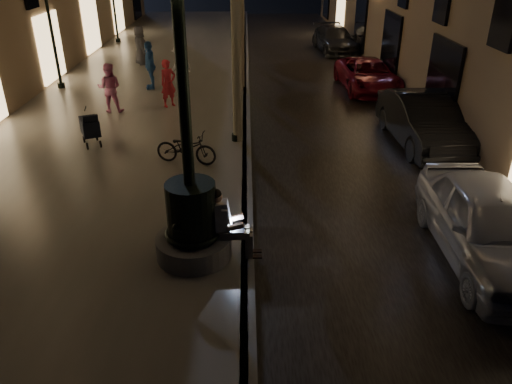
{
  "coord_description": "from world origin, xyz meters",
  "views": [
    {
      "loc": [
        0.01,
        -5.85,
        5.51
      ],
      "look_at": [
        0.18,
        3.0,
        1.02
      ],
      "focal_mm": 35.0,
      "sensor_mm": 36.0,
      "label": 1
    }
  ],
  "objects_px": {
    "fountain_lamppost": "(191,208)",
    "stroller": "(90,127)",
    "seated_man_laptop": "(226,221)",
    "bicycle": "(186,148)",
    "lamp_curb_b": "(238,1)",
    "car_third": "(368,75)",
    "lamp_left_b": "(47,7)",
    "pedestrian_dark": "(140,45)",
    "lamp_curb_a": "(234,34)",
    "pedestrian_blue": "(150,65)",
    "pedestrian_red": "(168,83)",
    "pedestrian_pink": "(110,88)",
    "car_front": "(489,224)",
    "car_second": "(423,121)",
    "pedestrian_white": "(180,66)",
    "car_rear": "(335,39)"
  },
  "relations": [
    {
      "from": "stroller",
      "to": "car_rear",
      "type": "height_order",
      "value": "stroller"
    },
    {
      "from": "seated_man_laptop",
      "to": "pedestrian_dark",
      "type": "xyz_separation_m",
      "value": [
        -4.56,
        16.09,
        0.15
      ]
    },
    {
      "from": "stroller",
      "to": "pedestrian_dark",
      "type": "bearing_deg",
      "value": 67.9
    },
    {
      "from": "lamp_left_b",
      "to": "pedestrian_blue",
      "type": "height_order",
      "value": "lamp_left_b"
    },
    {
      "from": "lamp_left_b",
      "to": "seated_man_laptop",
      "type": "bearing_deg",
      "value": -59.7
    },
    {
      "from": "stroller",
      "to": "fountain_lamppost",
      "type": "bearing_deg",
      "value": -83.62
    },
    {
      "from": "seated_man_laptop",
      "to": "pedestrian_dark",
      "type": "relative_size",
      "value": 0.79
    },
    {
      "from": "pedestrian_pink",
      "to": "bicycle",
      "type": "relative_size",
      "value": 1.01
    },
    {
      "from": "seated_man_laptop",
      "to": "lamp_curb_b",
      "type": "distance_m",
      "value": 14.19
    },
    {
      "from": "lamp_curb_a",
      "to": "stroller",
      "type": "distance_m",
      "value": 4.85
    },
    {
      "from": "lamp_curb_a",
      "to": "car_rear",
      "type": "relative_size",
      "value": 1.07
    },
    {
      "from": "car_front",
      "to": "pedestrian_blue",
      "type": "relative_size",
      "value": 2.42
    },
    {
      "from": "seated_man_laptop",
      "to": "pedestrian_blue",
      "type": "xyz_separation_m",
      "value": [
        -3.37,
        11.85,
        0.19
      ]
    },
    {
      "from": "car_front",
      "to": "pedestrian_white",
      "type": "xyz_separation_m",
      "value": [
        -7.13,
        11.9,
        0.27
      ]
    },
    {
      "from": "fountain_lamppost",
      "to": "car_front",
      "type": "xyz_separation_m",
      "value": [
        5.53,
        0.1,
        -0.46
      ]
    },
    {
      "from": "seated_man_laptop",
      "to": "car_third",
      "type": "height_order",
      "value": "seated_man_laptop"
    },
    {
      "from": "stroller",
      "to": "pedestrian_red",
      "type": "distance_m",
      "value": 4.13
    },
    {
      "from": "fountain_lamppost",
      "to": "pedestrian_pink",
      "type": "bearing_deg",
      "value": 112.25
    },
    {
      "from": "car_front",
      "to": "pedestrian_white",
      "type": "height_order",
      "value": "pedestrian_white"
    },
    {
      "from": "lamp_curb_b",
      "to": "stroller",
      "type": "bearing_deg",
      "value": -116.57
    },
    {
      "from": "seated_man_laptop",
      "to": "bicycle",
      "type": "distance_m",
      "value": 4.52
    },
    {
      "from": "seated_man_laptop",
      "to": "pedestrian_white",
      "type": "bearing_deg",
      "value": 100.45
    },
    {
      "from": "seated_man_laptop",
      "to": "car_rear",
      "type": "xyz_separation_m",
      "value": [
        5.22,
        19.97,
        -0.28
      ]
    },
    {
      "from": "car_second",
      "to": "lamp_left_b",
      "type": "bearing_deg",
      "value": 152.55
    },
    {
      "from": "lamp_curb_a",
      "to": "lamp_curb_b",
      "type": "height_order",
      "value": "same"
    },
    {
      "from": "car_third",
      "to": "pedestrian_red",
      "type": "relative_size",
      "value": 2.68
    },
    {
      "from": "fountain_lamppost",
      "to": "stroller",
      "type": "distance_m",
      "value": 6.68
    },
    {
      "from": "lamp_curb_b",
      "to": "lamp_left_b",
      "type": "height_order",
      "value": "same"
    },
    {
      "from": "lamp_curb_a",
      "to": "pedestrian_blue",
      "type": "bearing_deg",
      "value": 120.58
    },
    {
      "from": "lamp_curb_b",
      "to": "pedestrian_dark",
      "type": "height_order",
      "value": "lamp_curb_b"
    },
    {
      "from": "pedestrian_pink",
      "to": "car_front",
      "type": "bearing_deg",
      "value": 134.58
    },
    {
      "from": "pedestrian_white",
      "to": "pedestrian_dark",
      "type": "distance_m",
      "value": 4.71
    },
    {
      "from": "seated_man_laptop",
      "to": "stroller",
      "type": "height_order",
      "value": "seated_man_laptop"
    },
    {
      "from": "pedestrian_blue",
      "to": "pedestrian_dark",
      "type": "xyz_separation_m",
      "value": [
        -1.19,
        4.24,
        -0.04
      ]
    },
    {
      "from": "lamp_left_b",
      "to": "pedestrian_dark",
      "type": "relative_size",
      "value": 2.73
    },
    {
      "from": "lamp_curb_b",
      "to": "pedestrian_blue",
      "type": "xyz_separation_m",
      "value": [
        -3.46,
        -2.15,
        -2.12
      ]
    },
    {
      "from": "pedestrian_dark",
      "to": "fountain_lamppost",
      "type": "bearing_deg",
      "value": 173.76
    },
    {
      "from": "pedestrian_pink",
      "to": "bicycle",
      "type": "xyz_separation_m",
      "value": [
        3.03,
        -4.51,
        -0.4
      ]
    },
    {
      "from": "fountain_lamppost",
      "to": "pedestrian_red",
      "type": "height_order",
      "value": "fountain_lamppost"
    },
    {
      "from": "lamp_curb_b",
      "to": "car_third",
      "type": "height_order",
      "value": "lamp_curb_b"
    },
    {
      "from": "car_front",
      "to": "bicycle",
      "type": "xyz_separation_m",
      "value": [
        -6.12,
        4.25,
        -0.12
      ]
    },
    {
      "from": "lamp_curb_a",
      "to": "car_third",
      "type": "bearing_deg",
      "value": 49.61
    },
    {
      "from": "pedestrian_red",
      "to": "pedestrian_dark",
      "type": "xyz_separation_m",
      "value": [
        -2.22,
        6.66,
        0.06
      ]
    },
    {
      "from": "stroller",
      "to": "car_front",
      "type": "relative_size",
      "value": 0.25
    },
    {
      "from": "fountain_lamppost",
      "to": "pedestrian_pink",
      "type": "relative_size",
      "value": 3.14
    },
    {
      "from": "car_third",
      "to": "pedestrian_red",
      "type": "distance_m",
      "value": 8.11
    },
    {
      "from": "fountain_lamppost",
      "to": "pedestrian_dark",
      "type": "xyz_separation_m",
      "value": [
        -3.94,
        16.09,
        -0.13
      ]
    },
    {
      "from": "lamp_curb_b",
      "to": "car_second",
      "type": "height_order",
      "value": "lamp_curb_b"
    },
    {
      "from": "car_rear",
      "to": "lamp_curb_a",
      "type": "bearing_deg",
      "value": -114.82
    },
    {
      "from": "lamp_curb_a",
      "to": "pedestrian_dark",
      "type": "bearing_deg",
      "value": 114.71
    }
  ]
}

